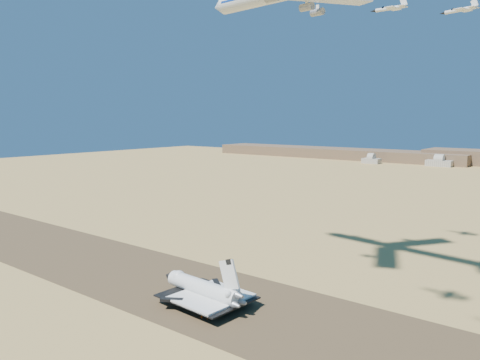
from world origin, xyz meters
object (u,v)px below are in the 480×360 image
Objects in this scene: crew_c at (210,317)px; chase_jet_d at (390,8)px; shuttle at (203,290)px; chase_jet_e at (460,10)px; crew_a at (202,316)px; crew_b at (208,317)px.

chase_jet_d is at bearing -79.82° from crew_c.
shuttle is at bearing -101.82° from chase_jet_d.
crew_c is at bearing -91.25° from chase_jet_e.
chase_jet_d is at bearing -3.32° from crew_a.
shuttle is 2.24× the size of chase_jet_d.
crew_c is (2.47, 0.96, -0.00)m from crew_a.
crew_a is at bearing -96.10° from chase_jet_d.
crew_b is 0.10× the size of chase_jet_e.
shuttle is at bearing -97.11° from chase_jet_e.
shuttle is 13.02m from crew_c.
chase_jet_d reaches higher than crew_b.
shuttle is at bearing 14.95° from crew_b.
chase_jet_d is (24.28, 85.59, 97.51)m from shuttle.
chase_jet_e reaches higher than crew_a.
crew_a is at bearing 71.36° from crew_b.
shuttle is 21.11× the size of crew_b.
shuttle reaches higher than crew_b.
crew_a is at bearing -92.24° from chase_jet_e.
shuttle is 150.98m from chase_jet_e.
chase_jet_d reaches higher than shuttle.
crew_b is 138.68m from chase_jet_d.
chase_jet_e is (45.68, 105.83, 97.51)m from shuttle.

